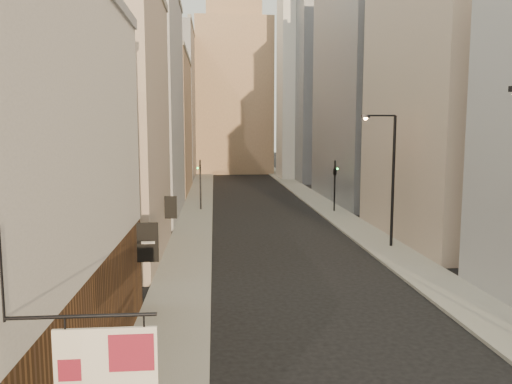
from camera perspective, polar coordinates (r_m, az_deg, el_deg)
name	(u,v)px	position (r m, az deg, el deg)	size (l,w,h in m)	color
sidewalk_left	(200,196)	(60.10, -6.39, -0.43)	(3.00, 140.00, 0.15)	gray
sidewalk_right	(307,195)	(61.12, 5.89, -0.30)	(3.00, 140.00, 0.15)	gray
left_bldg_beige	(92,127)	(31.43, -18.21, 7.08)	(8.00, 12.00, 16.00)	tan
left_bldg_grey	(134,106)	(47.20, -13.77, 9.49)	(8.00, 16.00, 20.00)	#9C9DA2
left_bldg_tan	(157,125)	(64.99, -11.26, 7.48)	(8.00, 18.00, 17.00)	#937357
left_bldg_wingrid	(170,106)	(85.00, -9.80, 9.71)	(8.00, 20.00, 24.00)	gray
right_bldg_beige	(451,99)	(38.51, 21.39, 9.84)	(8.00, 16.00, 20.00)	tan
right_bldg_wingrid	(367,83)	(57.35, 12.53, 12.04)	(8.00, 20.00, 26.00)	gray
highrise	(353,21)	(87.52, 10.99, 18.63)	(21.00, 23.00, 51.20)	gray
clock_tower	(233,79)	(97.16, -2.60, 12.77)	(14.00, 14.00, 44.90)	#937357
white_tower	(304,65)	(84.60, 5.48, 14.28)	(8.00, 8.00, 41.50)	silver
streetlamp_mid	(390,173)	(33.89, 15.06, 2.13)	(2.31, 0.26, 8.81)	black
traffic_light_left	(200,174)	(48.81, -6.39, 2.00)	(0.57, 0.48, 5.00)	black
traffic_light_right	(335,173)	(48.07, 9.00, 2.13)	(0.73, 0.73, 5.00)	black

